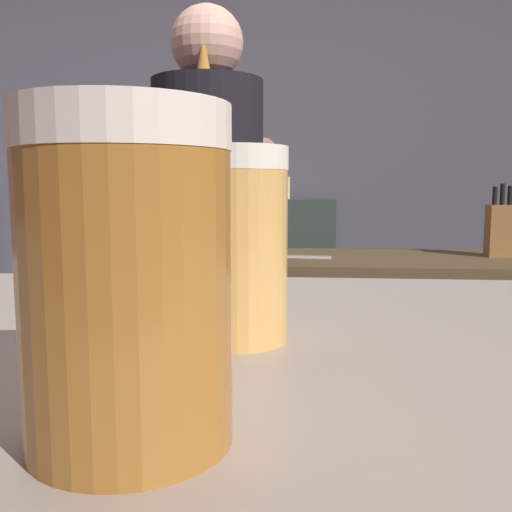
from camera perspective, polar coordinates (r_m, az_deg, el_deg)
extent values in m
cube|color=#4C4B57|center=(3.62, 0.58, 9.80)|extent=(5.20, 0.10, 2.70)
cube|color=brown|center=(2.31, 6.64, -11.22)|extent=(2.10, 0.60, 0.90)
cube|color=#333F39|center=(3.39, 1.08, -3.57)|extent=(0.79, 0.36, 1.10)
cube|color=#242F36|center=(1.91, -4.59, -15.37)|extent=(0.28, 0.20, 0.89)
cylinder|color=black|center=(1.77, -4.82, 7.57)|extent=(0.34, 0.34, 0.60)
sphere|color=#D8A38D|center=(1.82, -4.96, 20.63)|extent=(0.22, 0.22, 0.22)
cone|color=#B27A33|center=(1.68, -5.26, 13.86)|extent=(0.18, 0.18, 0.46)
cylinder|color=#D8A38D|center=(1.96, -9.39, 10.11)|extent=(0.10, 0.32, 0.08)
cylinder|color=#D8A38D|center=(1.92, 0.79, 10.26)|extent=(0.10, 0.32, 0.08)
cube|color=#8F5E32|center=(2.37, 23.42, 2.33)|extent=(0.10, 0.08, 0.20)
cylinder|color=black|center=(2.36, 22.93, 5.62)|extent=(0.02, 0.02, 0.07)
cylinder|color=black|center=(2.37, 23.59, 5.73)|extent=(0.02, 0.02, 0.08)
cylinder|color=black|center=(2.38, 24.22, 5.60)|extent=(0.02, 0.02, 0.07)
cylinder|color=teal|center=(2.22, -12.65, 0.56)|extent=(0.19, 0.19, 0.05)
cube|color=silver|center=(2.16, 4.42, -0.07)|extent=(0.24, 0.05, 0.01)
cylinder|color=#E2A95A|center=(0.37, -2.36, -0.04)|extent=(0.07, 0.07, 0.11)
cylinder|color=white|center=(0.37, -2.41, 9.79)|extent=(0.07, 0.07, 0.01)
cylinder|color=#A96C2A|center=(0.22, -12.82, -4.38)|extent=(0.08, 0.08, 0.11)
cylinder|color=white|center=(0.22, -13.28, 12.45)|extent=(0.08, 0.08, 0.02)
cylinder|color=#D5CE85|center=(3.41, 2.97, 6.88)|extent=(0.06, 0.06, 0.13)
cylinder|color=#D5CE85|center=(3.41, 2.98, 8.40)|extent=(0.02, 0.02, 0.05)
cylinder|color=#333333|center=(3.41, 2.99, 8.92)|extent=(0.03, 0.03, 0.01)
cylinder|color=black|center=(3.29, -4.80, 7.32)|extent=(0.06, 0.06, 0.18)
cylinder|color=black|center=(3.30, -4.82, 9.54)|extent=(0.03, 0.03, 0.07)
cylinder|color=red|center=(3.30, -4.83, 10.25)|extent=(0.03, 0.03, 0.01)
cylinder|color=#477F2C|center=(3.42, -3.98, 7.28)|extent=(0.06, 0.06, 0.18)
cylinder|color=#477F2C|center=(3.43, -4.00, 9.36)|extent=(0.03, 0.03, 0.07)
cylinder|color=black|center=(3.43, -4.00, 10.03)|extent=(0.03, 0.03, 0.01)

